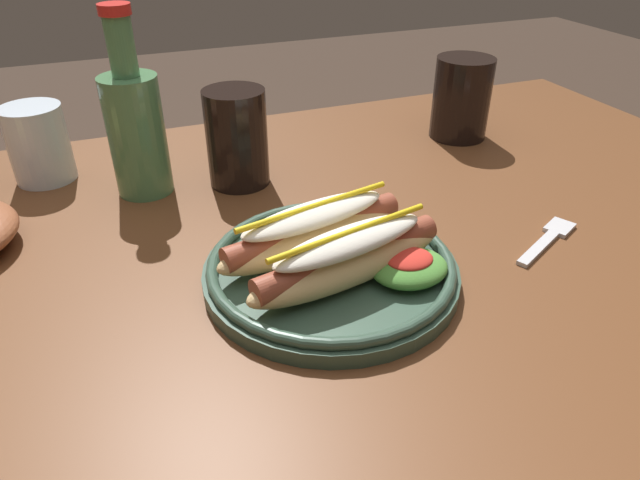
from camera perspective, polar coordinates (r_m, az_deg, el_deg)
dining_table at (r=0.70m, az=-0.01°, el=-7.58°), size 1.34×0.86×0.74m
hot_dog_plate at (r=0.57m, az=1.43°, el=-1.85°), size 0.26×0.26×0.08m
fork at (r=0.70m, az=21.90°, el=0.17°), size 0.12×0.07×0.00m
soda_cup at (r=0.76m, az=-8.32°, el=10.06°), size 0.08×0.08×0.13m
water_cup at (r=0.85m, az=-26.33°, el=8.61°), size 0.08×0.08×0.10m
extra_cup at (r=0.94m, az=13.96°, el=13.60°), size 0.09×0.09×0.12m
glass_bottle at (r=0.76m, az=-17.96°, el=10.68°), size 0.07×0.07×0.23m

